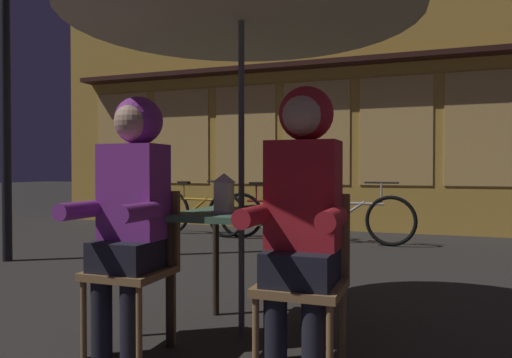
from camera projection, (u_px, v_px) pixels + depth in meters
name	position (u px, v px, depth m)	size (l,w,h in m)	color
ground_plane	(242.00, 335.00, 2.85)	(60.00, 60.00, 0.00)	#2D2B28
cafe_table	(241.00, 229.00, 2.84)	(0.72, 0.72, 0.74)	#42664C
lantern	(224.00, 192.00, 2.75)	(0.11, 0.11, 0.23)	white
chair_left	(137.00, 259.00, 2.66)	(0.40, 0.40, 0.87)	olive
chair_right	(305.00, 272.00, 2.33)	(0.40, 0.40, 0.87)	olive
person_left_hooded	(131.00, 196.00, 2.60)	(0.45, 0.56, 1.40)	black
person_right_hooded	(302.00, 200.00, 2.27)	(0.45, 0.56, 1.40)	black
shopfront_building	(320.00, 47.00, 8.10)	(10.00, 0.93, 6.20)	gold
street_lamp	(5.00, 10.00, 5.12)	(0.32, 0.32, 3.88)	black
bicycle_nearest	(198.00, 212.00, 7.22)	(1.66, 0.38, 0.84)	black
bicycle_second	(276.00, 215.00, 6.80)	(1.67, 0.28, 0.84)	black
bicycle_third	(351.00, 218.00, 6.35)	(1.68, 0.12, 0.84)	black
book	(258.00, 208.00, 2.97)	(0.20, 0.14, 0.02)	black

